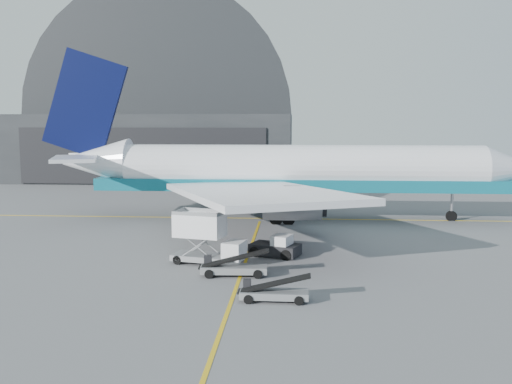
# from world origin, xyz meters

# --- Properties ---
(ground) EXTENTS (200.00, 200.00, 0.00)m
(ground) POSITION_xyz_m (0.00, 0.00, 0.00)
(ground) COLOR #565659
(ground) RESTS_ON ground
(taxi_lines) EXTENTS (80.00, 42.12, 0.02)m
(taxi_lines) POSITION_xyz_m (0.00, 12.67, 0.01)
(taxi_lines) COLOR gold
(taxi_lines) RESTS_ON ground
(hangar) EXTENTS (50.00, 28.30, 28.00)m
(hangar) POSITION_xyz_m (-22.00, 64.95, 9.54)
(hangar) COLOR black
(hangar) RESTS_ON ground
(distant_bldg_a) EXTENTS (14.00, 8.00, 4.00)m
(distant_bldg_a) POSITION_xyz_m (38.00, 72.00, 0.00)
(distant_bldg_a) COLOR black
(distant_bldg_a) RESTS_ON ground
(airliner) EXTENTS (54.59, 52.94, 19.16)m
(airliner) POSITION_xyz_m (2.45, 20.04, 5.36)
(airliner) COLOR white
(airliner) RESTS_ON ground
(catering_truck) EXTENTS (5.96, 3.36, 3.87)m
(catering_truck) POSITION_xyz_m (-3.00, -0.59, 1.96)
(catering_truck) COLOR gray
(catering_truck) RESTS_ON ground
(pushback_tug) EXTENTS (4.41, 3.43, 1.81)m
(pushback_tug) POSITION_xyz_m (2.36, 2.31, 0.68)
(pushback_tug) COLOR black
(pushback_tug) RESTS_ON ground
(belt_loader_a) EXTENTS (5.05, 1.96, 1.91)m
(belt_loader_a) POSITION_xyz_m (-0.52, -3.85, 0.59)
(belt_loader_a) COLOR gray
(belt_loader_a) RESTS_ON ground
(belt_loader_b) EXTENTS (4.47, 1.61, 1.70)m
(belt_loader_b) POSITION_xyz_m (2.56, -9.39, 0.53)
(belt_loader_b) COLOR gray
(belt_loader_b) RESTS_ON ground
(traffic_cone) EXTENTS (0.37, 0.37, 0.54)m
(traffic_cone) POSITION_xyz_m (-0.71, 6.16, 0.25)
(traffic_cone) COLOR #E64807
(traffic_cone) RESTS_ON ground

